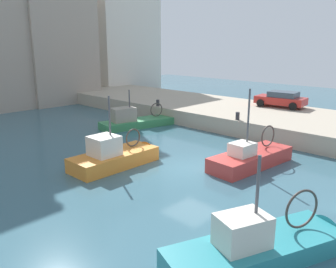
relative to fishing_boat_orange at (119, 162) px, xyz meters
name	(u,v)px	position (x,y,z in m)	size (l,w,h in m)	color
water_surface	(192,169)	(2.24, -3.34, -0.16)	(80.00, 80.00, 0.00)	#386070
quay_wall	(290,123)	(13.74, -3.34, 0.44)	(9.00, 56.00, 1.20)	#ADA08C
fishing_boat_orange	(119,162)	(0.00, 0.00, 0.00)	(5.66, 2.23, 4.75)	orange
fishing_boat_teal	(267,253)	(-2.24, -10.12, -0.02)	(6.91, 4.12, 4.25)	teal
fishing_boat_red	(254,163)	(5.11, -5.38, -0.07)	(6.24, 2.45, 5.06)	#BC3833
fishing_boat_green	(141,124)	(6.99, 5.91, 0.01)	(7.07, 3.32, 3.80)	#388951
parked_car_red	(281,99)	(16.47, -1.18, 1.73)	(2.38, 4.21, 1.32)	red
mooring_bollard_south	(238,116)	(9.59, -1.34, 1.32)	(0.28, 0.28, 0.55)	#2D2D33
mooring_bollard_mid	(158,103)	(9.59, 6.66, 1.32)	(0.28, 0.28, 0.55)	#2D2D33
waterfront_building_central	(114,28)	(19.30, 24.65, 8.14)	(9.46, 8.88, 16.55)	silver
waterfront_building_east_mid	(51,11)	(8.61, 21.75, 9.56)	(7.94, 6.34, 19.39)	#A39384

